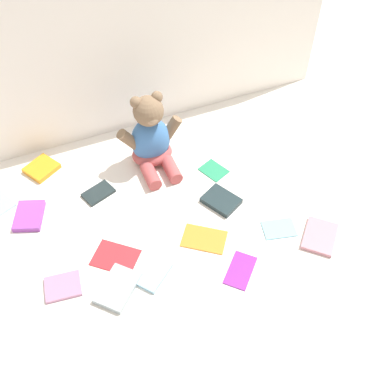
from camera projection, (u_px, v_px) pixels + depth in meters
ground_plane at (185, 189)px, 1.60m from camera, size 3.20×3.20×0.00m
backdrop_drape at (140, 50)px, 1.60m from camera, size 1.43×0.03×0.62m
teddy_bear at (151, 139)px, 1.61m from camera, size 0.23×0.20×0.28m
book_case_1 at (29, 216)px, 1.52m from camera, size 0.12×0.14×0.02m
book_case_2 at (154, 274)px, 1.38m from camera, size 0.13×0.12×0.01m
book_case_3 at (42, 168)px, 1.65m from camera, size 0.13×0.13×0.02m
book_case_4 at (63, 287)px, 1.35m from camera, size 0.11×0.10×0.01m
book_case_5 at (221, 200)px, 1.56m from camera, size 0.13×0.14×0.02m
book_case_6 at (204, 238)px, 1.46m from camera, size 0.16×0.15×0.01m
book_case_7 at (279, 228)px, 1.49m from camera, size 0.12×0.09×0.01m
book_case_8 at (115, 257)px, 1.42m from camera, size 0.16×0.16×0.01m
book_case_9 at (240, 270)px, 1.39m from camera, size 0.13×0.13×0.01m
book_case_10 at (320, 236)px, 1.47m from camera, size 0.16×0.16×0.01m
book_case_11 at (118, 288)px, 1.35m from camera, size 0.16×0.16×0.02m
book_case_12 at (214, 170)px, 1.66m from camera, size 0.10×0.11×0.01m
book_case_13 at (98, 193)px, 1.58m from camera, size 0.12×0.10×0.01m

